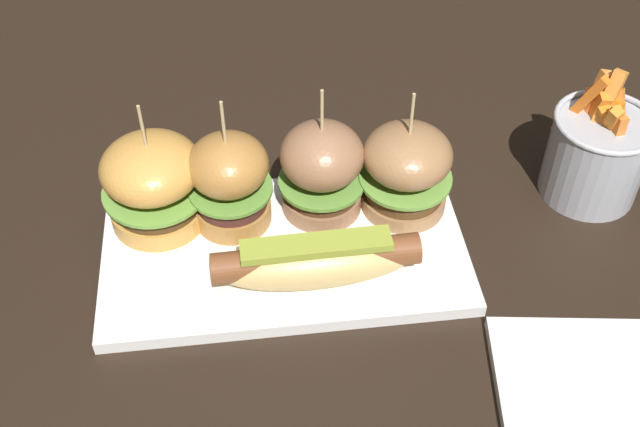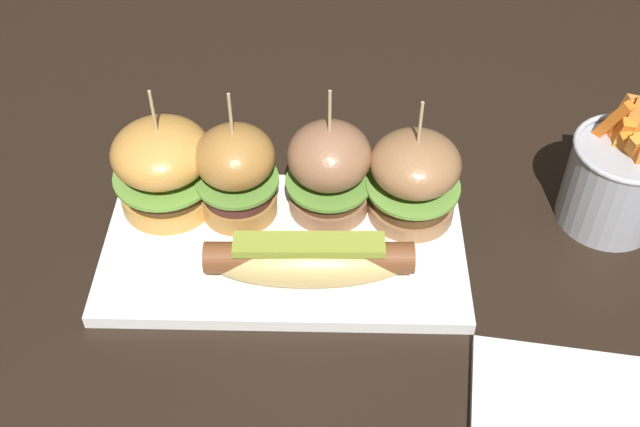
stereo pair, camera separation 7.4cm
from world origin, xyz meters
name	(u,v)px [view 2 (the right image)]	position (x,y,z in m)	size (l,w,h in m)	color
ground_plane	(285,251)	(0.00, 0.00, 0.00)	(3.00, 3.00, 0.00)	black
platter_main	(284,247)	(0.00, 0.00, 0.01)	(0.35, 0.20, 0.01)	white
hot_dog	(309,260)	(0.03, -0.05, 0.04)	(0.19, 0.05, 0.05)	tan
slider_far_left	(163,167)	(-0.12, 0.05, 0.06)	(0.10, 0.10, 0.14)	gold
slider_center_left	(236,172)	(-0.05, 0.04, 0.07)	(0.08, 0.08, 0.15)	#AB7437
slider_center_right	(329,169)	(0.04, 0.05, 0.06)	(0.09, 0.09, 0.15)	#956546
slider_far_right	(414,178)	(0.13, 0.04, 0.06)	(0.09, 0.09, 0.14)	#9A6C45
fries_bucket	(617,179)	(0.33, 0.06, 0.05)	(0.10, 0.10, 0.14)	#A8AAB2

